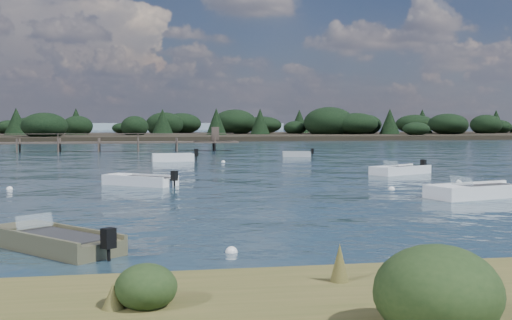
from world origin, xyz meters
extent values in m
plane|color=#172936|center=(0.00, 60.00, 0.00)|extent=(400.00, 400.00, 0.00)
cube|color=black|center=(0.00, -12.20, 0.00)|extent=(160.00, 0.60, 0.30)
cube|color=white|center=(-1.66, 29.39, 0.11)|extent=(3.49, 1.53, 0.80)
cube|color=white|center=(-2.96, 29.33, 0.58)|extent=(0.88, 1.27, 0.16)
cube|color=#262629|center=(-1.39, 29.41, 0.49)|extent=(2.38, 1.20, 0.14)
cube|color=white|center=(-1.63, 28.78, 0.58)|extent=(3.43, 0.30, 0.16)
cube|color=white|center=(-1.69, 30.01, 0.58)|extent=(3.43, 0.30, 0.16)
cube|color=black|center=(0.30, 29.49, 0.72)|extent=(0.34, 0.40, 0.63)
cylinder|color=black|center=(0.30, 29.49, 0.17)|extent=(0.12, 0.12, 0.63)
cube|color=#656143|center=(-6.49, -7.31, 0.09)|extent=(3.88, 4.12, 0.63)
cube|color=#656143|center=(-7.53, -6.13, 0.46)|extent=(1.69, 1.66, 0.13)
cube|color=#262629|center=(-6.27, -7.55, 0.39)|extent=(2.78, 2.92, 0.11)
cube|color=#656143|center=(-7.02, -7.78, 0.46)|extent=(2.82, 3.18, 0.13)
cube|color=#656143|center=(-5.95, -6.84, 0.46)|extent=(2.82, 3.18, 0.13)
cube|color=black|center=(-4.99, -9.01, 0.57)|extent=(0.40, 0.39, 0.49)
cylinder|color=black|center=(-4.99, -9.01, 0.13)|extent=(0.13, 0.13, 0.49)
cube|color=silver|center=(-7.09, -6.62, 0.67)|extent=(0.92, 0.83, 0.38)
cube|color=white|center=(12.11, 13.87, 0.09)|extent=(4.49, 3.38, 0.66)
cube|color=white|center=(10.68, 13.12, 0.48)|extent=(1.57, 1.74, 0.13)
cube|color=#262629|center=(12.41, 14.03, 0.40)|extent=(3.14, 2.47, 0.11)
cube|color=white|center=(12.45, 13.21, 0.48)|extent=(3.80, 2.06, 0.13)
cube|color=white|center=(11.76, 14.53, 0.48)|extent=(3.80, 2.06, 0.13)
cube|color=black|center=(14.16, 14.94, 0.59)|extent=(0.38, 0.40, 0.52)
cylinder|color=black|center=(14.16, 14.94, 0.14)|extent=(0.13, 0.13, 0.52)
cube|color=silver|center=(11.28, 13.44, 0.70)|extent=(0.66, 1.09, 0.39)
cube|color=#A2A6A9|center=(10.22, 34.30, 0.09)|extent=(2.75, 1.41, 0.61)
cube|color=#A2A6A9|center=(9.23, 34.44, 0.45)|extent=(0.76, 1.03, 0.12)
cube|color=#262629|center=(10.43, 34.27, 0.38)|extent=(1.89, 1.09, 0.10)
cube|color=#A2A6A9|center=(10.15, 33.83, 0.45)|extent=(2.61, 0.48, 0.12)
cube|color=#A2A6A9|center=(10.29, 34.77, 0.45)|extent=(2.61, 0.48, 0.12)
cube|color=black|center=(11.71, 34.09, 0.55)|extent=(0.28, 0.33, 0.48)
cylinder|color=black|center=(11.71, 34.09, 0.13)|extent=(0.10, 0.10, 0.48)
cube|color=white|center=(-4.31, 9.62, 0.09)|extent=(4.06, 3.55, 0.66)
cube|color=white|center=(-5.51, 10.51, 0.48)|extent=(1.56, 1.65, 0.13)
cube|color=#262629|center=(-4.06, 9.43, 0.40)|extent=(2.87, 2.56, 0.11)
cube|color=white|center=(-4.72, 9.06, 0.48)|extent=(3.24, 2.43, 0.13)
cube|color=white|center=(-3.90, 10.18, 0.48)|extent=(3.24, 2.43, 0.13)
cube|color=black|center=(-2.56, 8.33, 0.59)|extent=(0.40, 0.41, 0.52)
cylinder|color=black|center=(-2.56, 8.33, 0.14)|extent=(0.13, 0.13, 0.52)
cube|color=white|center=(10.70, 1.53, 0.10)|extent=(5.24, 3.08, 0.72)
cube|color=white|center=(8.90, 1.04, 0.52)|extent=(1.58, 1.92, 0.14)
cube|color=#262629|center=(11.08, 1.63, 0.44)|extent=(3.62, 2.31, 0.12)
cube|color=white|center=(10.93, 0.70, 0.52)|extent=(4.78, 1.42, 0.14)
cube|color=white|center=(10.47, 2.36, 0.52)|extent=(4.78, 1.42, 0.14)
cube|color=silver|center=(9.66, 1.24, 0.77)|extent=(0.51, 1.33, 0.43)
sphere|color=white|center=(-1.90, -8.49, 0.00)|extent=(0.32, 0.32, 0.32)
sphere|color=white|center=(8.02, 5.20, 0.00)|extent=(0.32, 0.32, 0.32)
sphere|color=white|center=(-10.72, 8.59, 0.00)|extent=(0.32, 0.32, 0.32)
sphere|color=white|center=(13.05, 7.96, 0.00)|extent=(0.32, 0.32, 0.32)
sphere|color=white|center=(2.34, 27.43, 0.00)|extent=(0.32, 0.32, 0.32)
cube|color=#4F423A|center=(4.00, 48.00, 1.00)|extent=(5.00, 3.20, 0.18)
cube|color=#4F423A|center=(4.00, 48.00, 1.90)|extent=(0.80, 0.80, 1.60)
cylinder|color=#4F423A|center=(-17.47, 47.15, 0.40)|extent=(0.20, 0.20, 2.20)
cylinder|color=#4F423A|center=(-17.47, 48.85, 0.40)|extent=(0.20, 0.20, 2.20)
cylinder|color=#4F423A|center=(-13.20, 47.15, 0.40)|extent=(0.20, 0.20, 2.20)
cylinder|color=#4F423A|center=(-13.20, 48.85, 0.40)|extent=(0.20, 0.20, 2.20)
cylinder|color=#4F423A|center=(-8.93, 47.15, 0.40)|extent=(0.20, 0.20, 2.20)
cylinder|color=#4F423A|center=(-8.93, 48.85, 0.40)|extent=(0.20, 0.20, 2.20)
cylinder|color=#4F423A|center=(-4.67, 47.15, 0.40)|extent=(0.20, 0.20, 2.20)
cylinder|color=#4F423A|center=(-4.67, 48.85, 0.40)|extent=(0.20, 0.20, 2.20)
cylinder|color=#4F423A|center=(-0.40, 47.15, 0.40)|extent=(0.20, 0.20, 2.20)
cylinder|color=#4F423A|center=(-0.40, 48.85, 0.40)|extent=(0.20, 0.20, 2.20)
cylinder|color=#4F423A|center=(3.87, 47.15, 0.40)|extent=(0.20, 0.20, 2.20)
cylinder|color=#4F423A|center=(3.87, 48.85, 0.40)|extent=(0.20, 0.20, 2.20)
cube|color=black|center=(25.00, 100.00, 0.00)|extent=(190.00, 40.00, 1.60)
ellipsoid|color=black|center=(25.00, 100.00, 2.80)|extent=(180.50, 36.00, 4.40)
camera|label=1|loc=(-4.13, -24.84, 3.42)|focal=45.00mm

